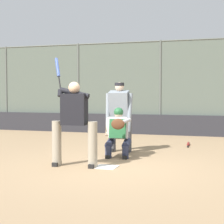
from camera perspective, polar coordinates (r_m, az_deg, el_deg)
name	(u,v)px	position (r m, az deg, el deg)	size (l,w,h in m)	color
ground_plane	(106,167)	(7.52, -0.89, -8.40)	(160.00, 160.00, 0.00)	#9E7F5B
home_plate_marker	(106,167)	(7.52, -0.89, -8.36)	(0.43, 0.43, 0.01)	white
backstop_fence	(160,85)	(13.44, 7.39, 4.10)	(18.93, 0.08, 3.35)	#515651
padding_wall	(160,125)	(13.38, 7.28, -1.94)	(18.48, 0.18, 0.71)	#28282D
bleachers_beyond	(202,120)	(15.46, 13.55, -1.24)	(13.20, 1.95, 1.16)	slate
batter_at_plate	(74,121)	(7.51, -5.81, -1.31)	(1.08, 0.58, 2.22)	gray
catcher_behind_plate	(118,132)	(8.59, 0.93, -3.00)	(0.63, 0.73, 1.14)	#2D334C
umpire_home	(120,115)	(9.32, 1.15, -0.40)	(0.71, 0.43, 1.74)	#4C4C51
spare_bat_by_padding	(188,144)	(10.80, 11.54, -4.84)	(0.11, 0.81, 0.07)	black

